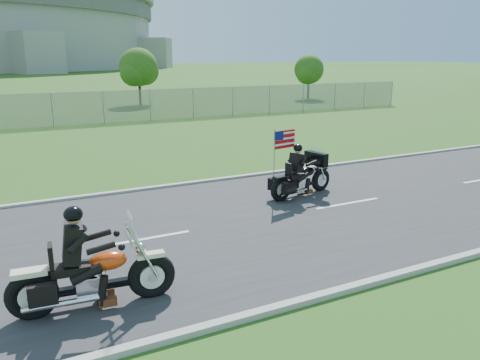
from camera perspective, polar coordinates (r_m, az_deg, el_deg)
name	(u,v)px	position (r m, az deg, el deg)	size (l,w,h in m)	color
ground	(222,227)	(11.85, -2.18, -5.75)	(420.00, 420.00, 0.00)	#294816
road	(222,226)	(11.84, -2.18, -5.66)	(120.00, 8.00, 0.04)	#28282B
curb_north	(171,186)	(15.43, -8.46, -0.72)	(120.00, 0.18, 0.12)	#9E9B93
curb_south	(317,297)	(8.65, 9.42, -13.93)	(120.00, 0.18, 0.12)	#9E9B93
tree_fence_near	(139,69)	(41.52, -12.21, 13.07)	(3.52, 3.28, 4.75)	#382316
tree_fence_far	(309,71)	(46.52, 8.42, 13.01)	(3.08, 2.87, 4.20)	#382316
motorcycle_lead	(91,277)	(8.41, -17.72, -11.22)	(2.80, 0.83, 1.88)	black
motorcycle_follow	(301,179)	(14.28, 7.49, 0.17)	(2.45, 1.01, 2.06)	black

